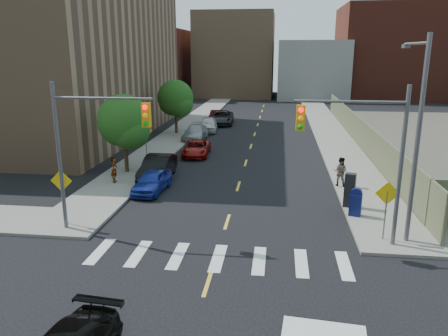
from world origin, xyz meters
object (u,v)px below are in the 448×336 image
(parked_car_black, at_px, (158,167))
(pedestrian_west, at_px, (114,169))
(parked_car_silver, at_px, (195,133))
(parked_car_grey, at_px, (222,118))
(parked_car_maroon, at_px, (217,116))
(parked_car_white, at_px, (208,124))
(parked_car_red, at_px, (196,148))
(parked_car_blue, at_px, (152,181))
(pedestrian_east, at_px, (340,172))
(payphone, at_px, (350,190))
(mailbox, at_px, (356,202))

(parked_car_black, relative_size, pedestrian_west, 2.83)
(parked_car_silver, xyz_separation_m, parked_car_grey, (1.30, 9.54, 0.07))
(parked_car_maroon, relative_size, pedestrian_west, 2.46)
(parked_car_black, height_order, parked_car_white, parked_car_black)
(parked_car_red, bearing_deg, pedestrian_west, -116.40)
(parked_car_white, xyz_separation_m, parked_car_maroon, (-0.05, 6.58, -0.09))
(parked_car_blue, height_order, pedestrian_east, pedestrian_east)
(parked_car_grey, bearing_deg, parked_car_black, -96.82)
(parked_car_silver, xyz_separation_m, payphone, (11.80, -17.64, 0.37))
(pedestrian_west, xyz_separation_m, pedestrian_east, (14.19, 1.05, 0.07))
(payphone, distance_m, pedestrian_east, 3.82)
(parked_car_maroon, distance_m, pedestrian_east, 27.54)
(parked_car_blue, relative_size, parked_car_red, 0.89)
(payphone, relative_size, pedestrian_west, 1.10)
(parked_car_blue, relative_size, parked_car_silver, 0.81)
(parked_car_red, height_order, mailbox, mailbox)
(parked_car_maroon, bearing_deg, parked_car_grey, -62.54)
(parked_car_grey, distance_m, pedestrian_west, 24.69)
(parked_car_grey, bearing_deg, parked_car_blue, -95.54)
(parked_car_white, bearing_deg, pedestrian_east, -63.98)
(parked_car_black, distance_m, parked_car_white, 17.99)
(parked_car_blue, bearing_deg, parked_car_grey, 92.43)
(parked_car_silver, bearing_deg, parked_car_grey, 83.21)
(payphone, relative_size, pedestrian_east, 1.02)
(parked_car_silver, bearing_deg, parked_car_white, 84.96)
(parked_car_white, height_order, pedestrian_west, pedestrian_west)
(parked_car_blue, distance_m, parked_car_black, 2.79)
(parked_car_black, bearing_deg, pedestrian_east, -3.07)
(parked_car_maroon, relative_size, parked_car_grey, 0.74)
(parked_car_red, height_order, parked_car_silver, parked_car_silver)
(payphone, bearing_deg, pedestrian_west, -173.70)
(parked_car_white, bearing_deg, parked_car_blue, -95.60)
(parked_car_grey, relative_size, payphone, 3.02)
(parked_car_red, distance_m, payphone, 15.40)
(parked_car_grey, distance_m, pedestrian_east, 25.62)
(payphone, bearing_deg, parked_car_red, 150.36)
(parked_car_red, distance_m, mailbox, 16.46)
(parked_car_white, height_order, payphone, payphone)
(parked_car_black, distance_m, parked_car_red, 7.04)
(parked_car_maroon, xyz_separation_m, pedestrian_west, (-2.84, -26.14, 0.31))
(parked_car_black, distance_m, parked_car_maroon, 24.57)
(payphone, bearing_deg, parked_car_maroon, 128.80)
(pedestrian_east, bearing_deg, payphone, 111.40)
(parked_car_grey, relative_size, pedestrian_east, 3.08)
(parked_car_black, bearing_deg, mailbox, -25.93)
(parked_car_grey, xyz_separation_m, payphone, (10.50, -27.19, 0.30))
(parked_car_red, height_order, pedestrian_west, pedestrian_west)
(parked_car_blue, bearing_deg, payphone, -3.54)
(parked_car_silver, bearing_deg, pedestrian_east, -48.55)
(parked_car_white, bearing_deg, parked_car_maroon, 85.01)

